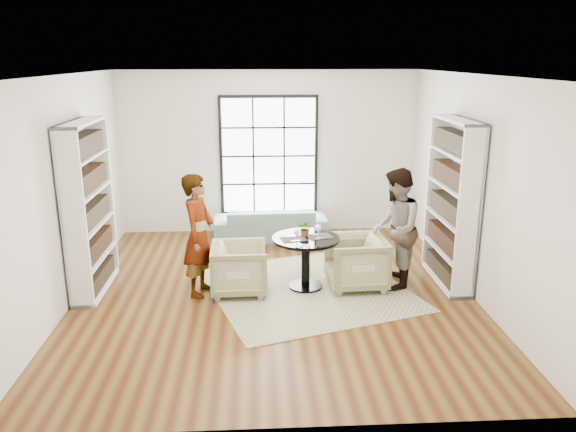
{
  "coord_description": "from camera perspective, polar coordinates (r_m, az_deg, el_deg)",
  "views": [
    {
      "loc": [
        -0.23,
        -7.33,
        3.23
      ],
      "look_at": [
        0.21,
        0.4,
        1.02
      ],
      "focal_mm": 35.0,
      "sensor_mm": 36.0,
      "label": 1
    }
  ],
  "objects": [
    {
      "name": "rug",
      "position": [
        8.14,
        2.01,
        -7.41
      ],
      "size": [
        3.34,
        3.34,
        0.01
      ],
      "primitive_type": "cube",
      "rotation": [
        0.0,
        0.0,
        0.31
      ],
      "color": "tan",
      "rests_on": "ground"
    },
    {
      "name": "pedestal_table",
      "position": [
        8.0,
        1.81,
        -3.62
      ],
      "size": [
        0.96,
        0.96,
        0.76
      ],
      "rotation": [
        0.0,
        0.0,
        0.23
      ],
      "color": "black",
      "rests_on": "ground"
    },
    {
      "name": "armchair_left",
      "position": [
        7.94,
        -4.92,
        -5.33
      ],
      "size": [
        0.8,
        0.78,
        0.72
      ],
      "primitive_type": "imported",
      "rotation": [
        0.0,
        0.0,
        1.59
      ],
      "color": "tan",
      "rests_on": "ground"
    },
    {
      "name": "sofa",
      "position": [
        10.22,
        -1.8,
        -0.75
      ],
      "size": [
        2.06,
        0.87,
        0.59
      ],
      "primitive_type": "imported",
      "rotation": [
        0.0,
        0.0,
        3.18
      ],
      "color": "gray",
      "rests_on": "ground"
    },
    {
      "name": "cutlery_left",
      "position": [
        7.85,
        0.57,
        -2.3
      ],
      "size": [
        0.19,
        0.25,
        0.01
      ],
      "primitive_type": null,
      "rotation": [
        0.0,
        0.0,
        0.23
      ],
      "color": "silver",
      "rests_on": "placemat_left"
    },
    {
      "name": "flower_centerpiece",
      "position": [
        7.95,
        1.79,
        -1.26
      ],
      "size": [
        0.25,
        0.24,
        0.23
      ],
      "primitive_type": "imported",
      "rotation": [
        0.0,
        0.0,
        -0.31
      ],
      "color": "gray",
      "rests_on": "pedestal_table"
    },
    {
      "name": "person_left",
      "position": [
        7.81,
        -9.05,
        -1.94
      ],
      "size": [
        0.56,
        0.71,
        1.72
      ],
      "primitive_type": "imported",
      "rotation": [
        0.0,
        0.0,
        1.31
      ],
      "color": "gray",
      "rests_on": "ground"
    },
    {
      "name": "placemat_left",
      "position": [
        7.85,
        0.57,
        -2.35
      ],
      "size": [
        0.39,
        0.33,
        0.01
      ],
      "primitive_type": "cube",
      "rotation": [
        0.0,
        0.0,
        0.23
      ],
      "color": "#2A2824",
      "rests_on": "pedestal_table"
    },
    {
      "name": "wine_glass_left",
      "position": [
        7.73,
        0.91,
        -1.67
      ],
      "size": [
        0.08,
        0.08,
        0.18
      ],
      "color": "silver",
      "rests_on": "pedestal_table"
    },
    {
      "name": "armchair_right",
      "position": [
        8.15,
        6.91,
        -4.68
      ],
      "size": [
        0.87,
        0.84,
        0.76
      ],
      "primitive_type": "imported",
      "rotation": [
        0.0,
        0.0,
        -1.52
      ],
      "color": "tan",
      "rests_on": "ground"
    },
    {
      "name": "placemat_right",
      "position": [
        7.97,
        3.21,
        -2.08
      ],
      "size": [
        0.39,
        0.33,
        0.01
      ],
      "primitive_type": "cube",
      "rotation": [
        0.0,
        0.0,
        0.23
      ],
      "color": "#2A2824",
      "rests_on": "pedestal_table"
    },
    {
      "name": "room_shell",
      "position": [
        8.12,
        -1.54,
        1.88
      ],
      "size": [
        6.0,
        6.01,
        6.0
      ],
      "color": "silver",
      "rests_on": "ground"
    },
    {
      "name": "cutlery_right",
      "position": [
        7.97,
        3.22,
        -2.04
      ],
      "size": [
        0.19,
        0.25,
        0.01
      ],
      "primitive_type": null,
      "rotation": [
        0.0,
        0.0,
        0.23
      ],
      "color": "silver",
      "rests_on": "placemat_right"
    },
    {
      "name": "wine_glass_right",
      "position": [
        7.83,
        3.09,
        -1.28
      ],
      "size": [
        0.1,
        0.1,
        0.21
      ],
      "color": "silver",
      "rests_on": "pedestal_table"
    },
    {
      "name": "person_right",
      "position": [
        8.1,
        10.86,
        -1.31
      ],
      "size": [
        0.84,
        0.98,
        1.73
      ],
      "primitive_type": "imported",
      "rotation": [
        0.0,
        0.0,
        -1.82
      ],
      "color": "gray",
      "rests_on": "ground"
    },
    {
      "name": "ground",
      "position": [
        8.02,
        -1.35,
        -7.82
      ],
      "size": [
        6.0,
        6.0,
        0.0
      ],
      "primitive_type": "plane",
      "color": "brown"
    }
  ]
}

